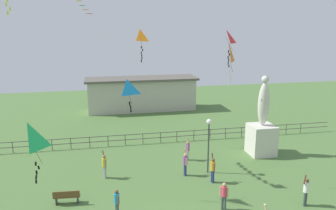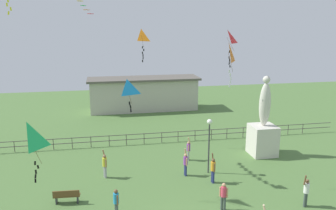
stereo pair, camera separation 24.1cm
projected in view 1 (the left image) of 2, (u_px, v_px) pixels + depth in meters
name	position (u px, v px, depth m)	size (l,w,h in m)	color
statue_monument	(262.00, 132.00, 26.91)	(1.93, 1.93, 6.30)	beige
lamppost	(209.00, 133.00, 23.26)	(0.36, 0.36, 3.88)	#38383D
park_bench	(67.00, 197.00, 19.64)	(1.52, 0.51, 0.85)	brown
person_0	(117.00, 202.00, 18.19)	(0.30, 0.46, 1.60)	#3F4C47
person_1	(306.00, 190.00, 19.35)	(0.49, 0.33, 1.96)	#3F4C47
person_2	(104.00, 164.00, 22.85)	(0.30, 0.52, 1.93)	#99999E
person_3	(224.00, 194.00, 18.94)	(0.43, 0.30, 1.62)	#3F4C47
person_4	(213.00, 168.00, 22.20)	(0.31, 0.52, 1.97)	navy
person_6	(185.00, 163.00, 23.24)	(0.29, 0.49, 1.87)	navy
person_7	(188.00, 149.00, 25.90)	(0.35, 0.45, 1.76)	#99999E
kite_0	(29.00, 139.00, 15.81)	(1.20, 1.22, 2.83)	#1EB759
kite_1	(127.00, 89.00, 19.67)	(1.03, 0.92, 1.85)	#198CD1
kite_2	(226.00, 39.00, 25.29)	(1.18, 1.28, 2.72)	red
kite_3	(140.00, 37.00, 27.00)	(0.87, 1.01, 2.64)	orange
kite_5	(228.00, 54.00, 20.32)	(0.80, 1.03, 2.71)	orange
waterfront_railing	(137.00, 137.00, 29.35)	(36.01, 0.06, 0.95)	#4C4742
pavilion_building	(142.00, 94.00, 40.86)	(13.13, 3.85, 3.90)	#B7B2A3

